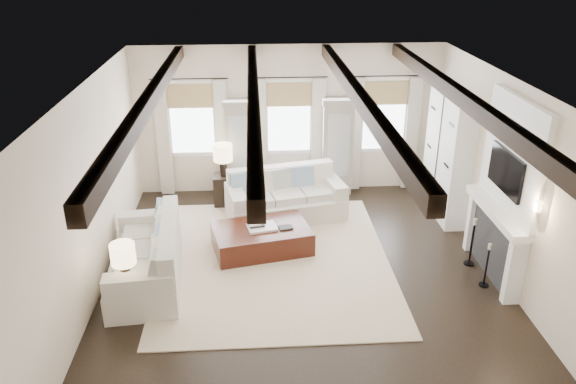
{
  "coord_description": "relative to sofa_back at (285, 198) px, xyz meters",
  "views": [
    {
      "loc": [
        -0.75,
        -7.81,
        5.1
      ],
      "look_at": [
        -0.19,
        0.99,
        1.15
      ],
      "focal_mm": 35.0,
      "sensor_mm": 36.0,
      "label": 1
    }
  ],
  "objects": [
    {
      "name": "sofa_back",
      "position": [
        0.0,
        0.0,
        0.0
      ],
      "size": [
        2.46,
        1.51,
        0.98
      ],
      "color": "silver",
      "rests_on": "ground"
    },
    {
      "name": "side_table_front",
      "position": [
        -2.51,
        -3.07,
        -0.12
      ],
      "size": [
        0.55,
        0.55,
        0.55
      ],
      "primitive_type": "cube",
      "color": "black",
      "rests_on": "ground"
    },
    {
      "name": "tray",
      "position": [
        -0.49,
        -1.34,
        0.06
      ],
      "size": [
        0.57,
        0.48,
        0.04
      ],
      "primitive_type": "cube",
      "rotation": [
        0.0,
        0.0,
        0.22
      ],
      "color": "white",
      "rests_on": "ottoman"
    },
    {
      "name": "side_table_back",
      "position": [
        -1.23,
        0.65,
        -0.07
      ],
      "size": [
        0.44,
        0.44,
        0.66
      ],
      "primitive_type": "cube",
      "color": "black",
      "rests_on": "ground"
    },
    {
      "name": "ottoman",
      "position": [
        -0.5,
        -1.33,
        -0.18
      ],
      "size": [
        1.87,
        1.39,
        0.44
      ],
      "primitive_type": "cube",
      "rotation": [
        0.0,
        0.0,
        0.22
      ],
      "color": "black",
      "rests_on": "ground"
    },
    {
      "name": "book_upper",
      "position": [
        -0.62,
        -1.34,
        0.14
      ],
      "size": [
        0.25,
        0.21,
        0.03
      ],
      "primitive_type": "cube",
      "rotation": [
        0.0,
        0.0,
        0.22
      ],
      "color": "beige",
      "rests_on": "book_lower"
    },
    {
      "name": "candlestick_far",
      "position": [
        3.07,
        -2.05,
        -0.03
      ],
      "size": [
        0.18,
        0.18,
        0.87
      ],
      "color": "black",
      "rests_on": "ground"
    },
    {
      "name": "area_rug",
      "position": [
        -0.28,
        -1.72,
        -0.39
      ],
      "size": [
        3.93,
        4.62,
        0.02
      ],
      "primitive_type": "cube",
      "color": "beige",
      "rests_on": "ground"
    },
    {
      "name": "candlestick_near",
      "position": [
        3.07,
        -2.71,
        -0.08
      ],
      "size": [
        0.16,
        0.16,
        0.77
      ],
      "color": "black",
      "rests_on": "ground"
    },
    {
      "name": "book_loose",
      "position": [
        -0.07,
        -1.37,
        0.06
      ],
      "size": [
        0.27,
        0.23,
        0.03
      ],
      "primitive_type": "cube",
      "rotation": [
        0.0,
        0.0,
        0.22
      ],
      "color": "#262628",
      "rests_on": "ottoman"
    },
    {
      "name": "sofa_left",
      "position": [
        -2.32,
        -2.21,
        0.02
      ],
      "size": [
        1.27,
        2.44,
        1.01
      ],
      "color": "silver",
      "rests_on": "ground"
    },
    {
      "name": "room_shell",
      "position": [
        0.91,
        -1.47,
        1.49
      ],
      "size": [
        6.54,
        7.54,
        3.22
      ],
      "color": "#F6E4CC",
      "rests_on": "ground"
    },
    {
      "name": "lamp_front",
      "position": [
        -2.51,
        -3.07,
        0.57
      ],
      "size": [
        0.36,
        0.36,
        0.62
      ],
      "color": "black",
      "rests_on": "side_table_front"
    },
    {
      "name": "lamp_back",
      "position": [
        -1.23,
        0.65,
        0.72
      ],
      "size": [
        0.39,
        0.39,
        0.68
      ],
      "color": "black",
      "rests_on": "side_table_back"
    },
    {
      "name": "ground",
      "position": [
        0.17,
        -2.37,
        -0.4
      ],
      "size": [
        7.5,
        7.5,
        0.0
      ],
      "primitive_type": "plane",
      "color": "black",
      "rests_on": "ground"
    },
    {
      "name": "book_lower",
      "position": [
        -0.58,
        -1.31,
        0.1
      ],
      "size": [
        0.3,
        0.25,
        0.04
      ],
      "primitive_type": "cube",
      "rotation": [
        0.0,
        0.0,
        0.22
      ],
      "color": "#262628",
      "rests_on": "tray"
    }
  ]
}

